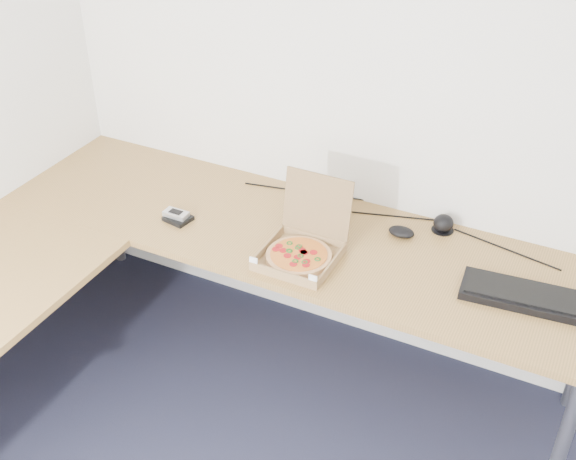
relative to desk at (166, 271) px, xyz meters
The scene contains 10 objects.
room_shell 1.39m from the desk, 49.77° to the right, with size 3.50×3.50×2.50m, color white, non-canonical shape.
desk is the anchor object (origin of this frame).
pizza_box 0.53m from the desk, 31.54° to the left, with size 0.28×0.33×0.29m.
drinking_glass 0.80m from the desk, 54.80° to the left, with size 0.06×0.06×0.11m, color white.
keyboard 1.35m from the desk, 17.42° to the left, with size 0.48×0.17×0.03m, color black.
mouse 0.95m from the desk, 38.45° to the left, with size 0.11×0.07×0.04m, color black.
wallet 0.32m from the desk, 114.52° to the left, with size 0.11×0.09×0.02m, color black.
phone 0.33m from the desk, 115.97° to the left, with size 0.10×0.05×0.02m, color #B2B5BA.
dome_speaker 1.13m from the desk, 38.61° to the left, with size 0.09×0.09×0.08m, color black.
cable_bundle 0.96m from the desk, 47.69° to the left, with size 0.67×0.04×0.01m, color black, non-canonical shape.
Camera 1 is at (0.59, -0.80, 2.39)m, focal length 45.11 mm.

